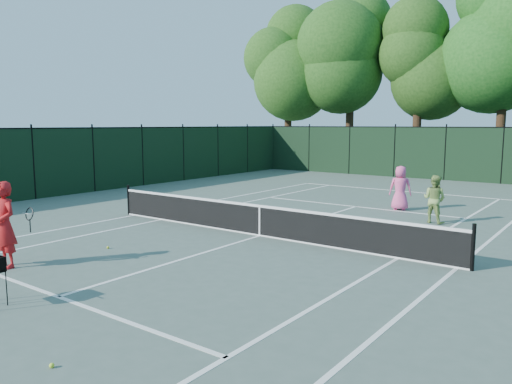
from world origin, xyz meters
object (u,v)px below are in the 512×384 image
Objects in this scene: player_pink at (400,188)px; loose_ball_near_cart at (52,365)px; loose_ball_midcourt at (108,247)px; coach at (4,225)px; player_green at (434,199)px.

loose_ball_near_cart is at bearing 73.75° from player_pink.
loose_ball_near_cart is 1.00× the size of loose_ball_midcourt.
loose_ball_midcourt is at bearing 136.68° from loose_ball_near_cart.
coach reaches higher than player_green.
player_green is 13.02m from loose_ball_near_cart.
coach is at bearing 158.49° from loose_ball_near_cart.
coach is at bearing 51.72° from player_pink.
player_green is 10.28m from loose_ball_midcourt.
player_pink is at bearing 69.07° from loose_ball_midcourt.
loose_ball_near_cart is 6.47m from loose_ball_midcourt.
coach is at bearing -100.02° from loose_ball_midcourt.
player_pink is at bearing -33.52° from player_green.
player_pink is at bearing 69.60° from coach.
player_green is (6.14, 10.93, -0.19)m from coach.
player_pink reaches higher than player_green.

